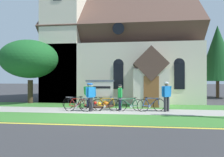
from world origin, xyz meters
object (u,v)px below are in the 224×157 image
Objects in this scene: bicycle_blue at (130,105)px; church_sign at (100,89)px; bicycle_orange at (76,103)px; yard_deciduous_tree at (30,59)px; bicycle_yellow at (106,105)px; bicycle_red at (77,105)px; cyclist_in_blue_jersey at (89,93)px; cyclist_in_green_jersey at (91,95)px; roadside_conifer at (218,53)px; cyclist_in_red_jersey at (166,94)px; bicycle_black at (151,105)px; bicycle_silver at (91,104)px; cyclist_in_orange_jersey at (120,95)px.

church_sign is at bearing 137.82° from bicycle_blue.
yard_deciduous_tree reaches higher than bicycle_orange.
church_sign reaches higher than bicycle_yellow.
cyclist_in_blue_jersey is at bearing 78.33° from bicycle_red.
roadside_conifer is (11.07, 9.56, 3.61)m from cyclist_in_green_jersey.
cyclist_in_red_jersey is 0.23× the size of roadside_conifer.
cyclist_in_green_jersey is at bearing -173.58° from bicycle_black.
bicycle_yellow is 1.90m from cyclist_in_blue_jersey.
bicycle_red is at bearing -140.80° from roadside_conifer.
bicycle_silver is at bearing 177.21° from cyclist_in_red_jersey.
church_sign is 2.35m from cyclist_in_orange_jersey.
bicycle_blue is 2.23m from cyclist_in_red_jersey.
church_sign is 1.24× the size of cyclist_in_blue_jersey.
yard_deciduous_tree is at bearing -159.83° from roadside_conifer.
roadside_conifer reaches higher than cyclist_in_blue_jersey.
bicycle_orange is 5.58m from cyclist_in_red_jersey.
bicycle_silver is (-2.38, 0.21, 0.00)m from bicycle_blue.
bicycle_silver is at bearing 156.74° from bicycle_yellow.
bicycle_orange is (-1.24, -1.60, -0.82)m from church_sign.
cyclist_in_red_jersey reaches higher than bicycle_red.
bicycle_blue is 0.97× the size of bicycle_red.
bicycle_orange is 1.05× the size of cyclist_in_green_jersey.
bicycle_blue is 1.24m from bicycle_black.
yard_deciduous_tree is at bearing 153.56° from bicycle_silver.
yard_deciduous_tree is (-7.97, 2.98, 3.11)m from bicycle_blue.
yard_deciduous_tree reaches higher than church_sign.
bicycle_blue is at bearing 179.06° from bicycle_black.
bicycle_red is at bearing -174.30° from cyclist_in_red_jersey.
yard_deciduous_tree reaches higher than bicycle_yellow.
yard_deciduous_tree reaches higher than cyclist_in_green_jersey.
cyclist_in_green_jersey reaches higher than bicycle_yellow.
bicycle_black reaches higher than bicycle_blue.
bicycle_orange is at bearing -144.24° from roadside_conifer.
cyclist_in_blue_jersey is (-4.86, 1.01, -0.06)m from cyclist_in_red_jersey.
bicycle_blue is at bearing -20.53° from yard_deciduous_tree.
yard_deciduous_tree is at bearing 150.05° from bicycle_orange.
bicycle_silver is 1.87m from cyclist_in_orange_jersey.
cyclist_in_green_jersey is at bearing -166.94° from bicycle_yellow.
cyclist_in_green_jersey is 7.09m from yard_deciduous_tree.
bicycle_black is at bearing -30.20° from church_sign.
cyclist_in_blue_jersey reaches higher than bicycle_orange.
bicycle_orange is at bearing 164.16° from bicycle_yellow.
cyclist_in_green_jersey reaches higher than cyclist_in_blue_jersey.
cyclist_in_blue_jersey is (-3.98, 1.02, 0.57)m from bicycle_black.
roadside_conifer is at bearing 35.76° from bicycle_orange.
bicycle_silver is 0.97× the size of cyclist_in_green_jersey.
bicycle_orange is 1.03m from bicycle_silver.
bicycle_black is (1.24, -0.02, 0.02)m from bicycle_blue.
bicycle_black is (3.40, -1.98, -0.81)m from church_sign.
church_sign is 1.95m from bicycle_silver.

